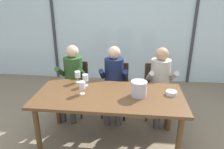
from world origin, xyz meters
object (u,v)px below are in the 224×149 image
dining_table (109,100)px  wine_glass_by_left_taster (85,78)px  person_beige_jumper (161,80)px  chair_left_of_center (115,85)px  wine_glass_center_pour (78,75)px  wine_glass_near_bucket (82,86)px  chair_center (157,86)px  ice_bucket_primary (139,88)px  tasting_bowl (171,93)px  person_navy_polo (114,78)px  chair_near_curtain (75,83)px  person_olive_shirt (72,76)px

dining_table → wine_glass_by_left_taster: 0.49m
person_beige_jumper → wine_glass_by_left_taster: (-1.13, -0.48, 0.17)m
chair_left_of_center → wine_glass_center_pour: bearing=-133.7°
wine_glass_near_bucket → wine_glass_center_pour: 0.41m
chair_center → wine_glass_by_left_taster: wine_glass_by_left_taster is taller
ice_bucket_primary → wine_glass_by_left_taster: bearing=162.4°
tasting_bowl → person_beige_jumper: bearing=95.4°
wine_glass_center_pour → ice_bucket_primary: bearing=-21.2°
person_navy_polo → wine_glass_center_pour: size_ratio=6.95×
chair_left_of_center → chair_near_curtain: bearing=-176.9°
person_olive_shirt → wine_glass_by_left_taster: (0.35, -0.48, 0.17)m
chair_near_curtain → wine_glass_center_pour: size_ratio=5.12×
person_beige_jumper → ice_bucket_primary: bearing=-122.7°
chair_center → person_navy_polo: (-0.73, -0.14, 0.17)m
chair_left_of_center → wine_glass_center_pour: wine_glass_center_pour is taller
chair_left_of_center → wine_glass_by_left_taster: wine_glass_by_left_taster is taller
person_beige_jumper → person_navy_polo: bearing=174.4°
dining_table → ice_bucket_primary: (0.39, 0.01, 0.19)m
person_beige_jumper → wine_glass_by_left_taster: 1.24m
chair_near_curtain → tasting_bowl: chair_near_curtain is taller
chair_left_of_center → person_beige_jumper: person_beige_jumper is taller
person_beige_jumper → chair_near_curtain: bearing=169.8°
chair_center → wine_glass_center_pour: bearing=-161.8°
dining_table → person_olive_shirt: 1.03m
wine_glass_near_bucket → chair_near_curtain: bearing=112.4°
chair_near_curtain → wine_glass_by_left_taster: size_ratio=5.12×
chair_left_of_center → person_olive_shirt: size_ratio=0.74×
chair_left_of_center → wine_glass_near_bucket: 1.00m
dining_table → tasting_bowl: tasting_bowl is taller
person_beige_jumper → ice_bucket_primary: (-0.37, -0.73, 0.16)m
dining_table → wine_glass_near_bucket: size_ratio=11.29×
chair_near_curtain → wine_glass_by_left_taster: (0.34, -0.60, 0.35)m
person_olive_shirt → wine_glass_by_left_taster: size_ratio=6.95×
person_olive_shirt → person_beige_jumper: bearing=3.0°
tasting_bowl → wine_glass_by_left_taster: size_ratio=0.82×
chair_left_of_center → ice_bucket_primary: (0.38, -0.84, 0.33)m
wine_glass_near_bucket → tasting_bowl: bearing=5.0°
wine_glass_by_left_taster → wine_glass_near_bucket: (0.02, -0.26, 0.00)m
chair_near_curtain → wine_glass_near_bucket: (0.36, -0.87, 0.35)m
wine_glass_by_left_taster → wine_glass_center_pour: 0.18m
person_navy_polo → wine_glass_near_bucket: 0.84m
chair_center → ice_bucket_primary: size_ratio=4.14×
chair_near_curtain → tasting_bowl: (1.54, -0.76, 0.25)m
tasting_bowl → wine_glass_by_left_taster: wine_glass_by_left_taster is taller
chair_left_of_center → wine_glass_near_bucket: bearing=-109.6°
wine_glass_by_left_taster → person_navy_polo: bearing=53.1°
dining_table → wine_glass_by_left_taster: size_ratio=11.29×
wine_glass_by_left_taster → tasting_bowl: bearing=-7.7°
dining_table → ice_bucket_primary: 0.43m
wine_glass_by_left_taster → dining_table: bearing=-33.5°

